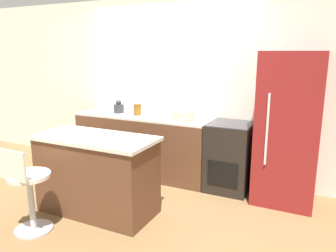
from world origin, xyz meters
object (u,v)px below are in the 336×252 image
(oven_range, at_px, (229,157))
(mixing_bowl, at_px, (184,115))
(refrigerator, at_px, (289,129))
(stool_chair, at_px, (28,191))
(kettle, at_px, (119,108))

(oven_range, relative_size, mixing_bowl, 3.11)
(refrigerator, xyz_separation_m, stool_chair, (-2.24, -1.93, -0.46))
(refrigerator, bearing_deg, mixing_bowl, 178.92)
(oven_range, height_order, kettle, kettle)
(mixing_bowl, bearing_deg, oven_range, 0.92)
(oven_range, xyz_separation_m, refrigerator, (0.72, -0.04, 0.46))
(refrigerator, xyz_separation_m, mixing_bowl, (-1.38, 0.03, 0.05))
(mixing_bowl, bearing_deg, refrigerator, -1.08)
(kettle, bearing_deg, stool_chair, -83.80)
(stool_chair, bearing_deg, refrigerator, 40.66)
(refrigerator, bearing_deg, stool_chair, -139.34)
(refrigerator, distance_m, mixing_bowl, 1.38)
(oven_range, bearing_deg, stool_chair, -127.90)
(oven_range, xyz_separation_m, stool_chair, (-1.53, -1.96, 0.00))
(oven_range, height_order, stool_chair, stool_chair)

